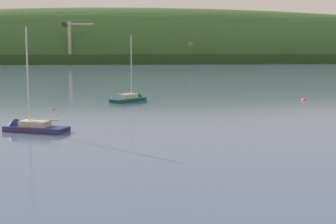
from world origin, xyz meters
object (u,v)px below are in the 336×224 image
(dockside_crane, at_px, (70,43))
(sailboat_far_left, at_px, (132,100))
(mooring_buoy_foreground, at_px, (304,100))
(mooring_buoy_midchannel, at_px, (53,110))
(sailboat_midwater_white, at_px, (28,129))

(dockside_crane, distance_m, sailboat_far_left, 157.92)
(dockside_crane, relative_size, sailboat_far_left, 1.83)
(mooring_buoy_foreground, bearing_deg, mooring_buoy_midchannel, -166.53)
(sailboat_midwater_white, relative_size, mooring_buoy_foreground, 13.27)
(mooring_buoy_midchannel, bearing_deg, sailboat_far_left, 41.35)
(sailboat_far_left, height_order, mooring_buoy_foreground, sailboat_far_left)
(dockside_crane, distance_m, sailboat_midwater_white, 180.54)
(mooring_buoy_foreground, distance_m, mooring_buoy_midchannel, 34.84)
(sailboat_far_left, distance_m, mooring_buoy_foreground, 24.25)
(dockside_crane, height_order, sailboat_far_left, dockside_crane)
(dockside_crane, relative_size, mooring_buoy_foreground, 23.45)
(sailboat_far_left, bearing_deg, mooring_buoy_foreground, -44.48)
(dockside_crane, distance_m, mooring_buoy_foreground, 163.93)
(sailboat_far_left, relative_size, mooring_buoy_foreground, 12.84)
(sailboat_far_left, distance_m, mooring_buoy_midchannel, 12.83)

